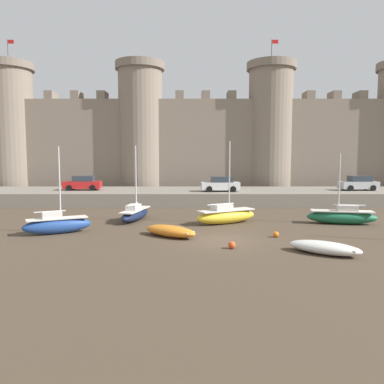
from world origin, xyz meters
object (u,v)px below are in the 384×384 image
Objects in this scene: sailboat_midflat_left at (228,215)px; rowboat_midflat_centre at (326,248)px; sailboat_midflat_right at (344,216)px; mooring_buoy_near_shore at (234,245)px; car_quay_centre_west at (361,183)px; rowboat_foreground_left at (172,231)px; mooring_buoy_mid_mud at (278,234)px; sailboat_near_channel_left at (137,214)px; car_quay_east at (222,184)px; sailboat_near_channel_right at (59,224)px; car_quay_centre_east at (85,183)px.

rowboat_midflat_centre is at bearing -64.33° from sailboat_midflat_left.
sailboat_midflat_right reaches higher than rowboat_midflat_centre.
car_quay_centre_west is at bearing 52.26° from mooring_buoy_near_shore.
rowboat_foreground_left is 6.76m from mooring_buoy_mid_mud.
sailboat_midflat_left reaches higher than sailboat_midflat_right.
car_quay_centre_west reaches higher than rowboat_midflat_centre.
sailboat_near_channel_left is 1.44× the size of car_quay_east.
sailboat_near_channel_left is (4.40, 5.29, -0.08)m from sailboat_near_channel_right.
mooring_buoy_near_shore reaches higher than mooring_buoy_mid_mud.
car_quay_east is 1.00× the size of car_quay_centre_east.
sailboat_near_channel_left is 14.46× the size of mooring_buoy_near_shore.
sailboat_near_channel_right is 14.41m from mooring_buoy_mid_mud.
rowboat_foreground_left is 26.98m from car_quay_centre_west.
sailboat_near_channel_left is at bearing 147.16° from mooring_buoy_mid_mud.
car_quay_centre_east is (-15.39, 1.62, 0.00)m from car_quay_east.
mooring_buoy_mid_mud is 0.09× the size of car_quay_centre_west.
mooring_buoy_mid_mud is (6.75, -0.21, -0.19)m from rowboat_foreground_left.
car_quay_east reaches higher than rowboat_midflat_centre.
car_quay_centre_east is at bearing 133.67° from mooring_buoy_mid_mud.
rowboat_foreground_left is 10.53× the size of mooring_buoy_mid_mud.
rowboat_midflat_centre is 0.72× the size of sailboat_midflat_right.
car_quay_east is 15.60m from car_quay_centre_west.
car_quay_centre_west is (16.02, 13.21, 1.56)m from sailboat_midflat_left.
sailboat_near_channel_left is 1.44× the size of car_quay_centre_west.
car_quay_east is at bearing 52.45° from sailboat_near_channel_right.
sailboat_near_channel_right reaches higher than car_quay_east.
sailboat_near_channel_right is at bearing 159.78° from mooring_buoy_near_shore.
sailboat_midflat_right reaches higher than car_quay_centre_west.
car_quay_centre_east is (-19.29, 22.62, 1.84)m from rowboat_midflat_centre.
sailboat_near_channel_left is 16.16m from sailboat_midflat_right.
sailboat_midflat_right is at bearing 63.34° from rowboat_midflat_centre.
mooring_buoy_near_shore is (11.22, -4.13, -0.43)m from sailboat_near_channel_right.
car_quay_east is at bearing -175.10° from car_quay_centre_west.
car_quay_east is at bearing 74.90° from rowboat_foreground_left.
car_quay_centre_east and car_quay_centre_west have the same top height.
mooring_buoy_mid_mud is (14.35, -1.13, -0.45)m from sailboat_near_channel_right.
sailboat_near_channel_right is 6.88m from sailboat_near_channel_left.
rowboat_midflat_centre is at bearing -117.54° from car_quay_centre_west.
sailboat_midflat_right is 12.97× the size of mooring_buoy_near_shore.
sailboat_near_channel_right is 16.84m from rowboat_midflat_centre.
sailboat_near_channel_left reaches higher than sailboat_midflat_right.
sailboat_midflat_right reaches higher than car_quay_centre_east.
car_quay_centre_west is at bearing 41.92° from rowboat_foreground_left.
mooring_buoy_mid_mud is at bearing 43.82° from mooring_buoy_near_shore.
mooring_buoy_mid_mud is 22.62m from car_quay_centre_west.
sailboat_midflat_left reaches higher than sailboat_near_channel_left.
sailboat_midflat_right reaches higher than car_quay_east.
mooring_buoy_mid_mud is 0.09× the size of car_quay_east.
car_quay_centre_west reaches higher than rowboat_foreground_left.
sailboat_near_channel_right is 20.81m from sailboat_midflat_right.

